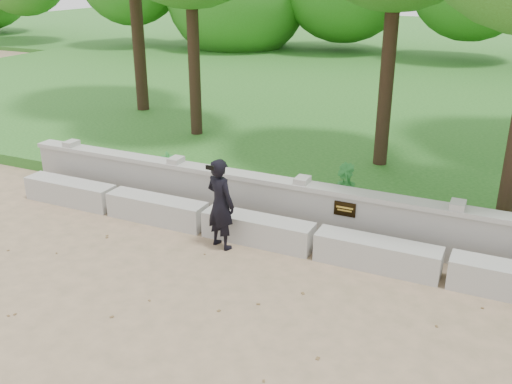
{
  "coord_description": "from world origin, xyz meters",
  "views": [
    {
      "loc": [
        2.6,
        -5.84,
        4.3
      ],
      "look_at": [
        -0.92,
        1.66,
        1.0
      ],
      "focal_mm": 40.0,
      "sensor_mm": 36.0,
      "label": 1
    }
  ],
  "objects": [
    {
      "name": "shrub_b",
      "position": [
        -0.08,
        3.73,
        0.59
      ],
      "size": [
        0.49,
        0.48,
        0.69
      ],
      "primitive_type": "imported",
      "rotation": [
        0.0,
        0.0,
        2.42
      ],
      "color": "#29782F",
      "rests_on": "lawn"
    },
    {
      "name": "concrete_bench",
      "position": [
        0.0,
        1.9,
        0.22
      ],
      "size": [
        11.9,
        0.45,
        0.45
      ],
      "color": "#A7A59E",
      "rests_on": "ground"
    },
    {
      "name": "shrub_d",
      "position": [
        -0.1,
        3.9,
        0.56
      ],
      "size": [
        0.47,
        0.47,
        0.63
      ],
      "primitive_type": "imported",
      "rotation": [
        0.0,
        0.0,
        5.4
      ],
      "color": "#29782F",
      "rests_on": "lawn"
    },
    {
      "name": "shrub_a",
      "position": [
        -3.65,
        3.3,
        0.53
      ],
      "size": [
        0.33,
        0.35,
        0.56
      ],
      "primitive_type": "imported",
      "rotation": [
        0.0,
        0.0,
        0.93
      ],
      "color": "#29782F",
      "rests_on": "lawn"
    },
    {
      "name": "parapet_wall",
      "position": [
        0.0,
        2.6,
        0.46
      ],
      "size": [
        12.5,
        0.35,
        0.9
      ],
      "color": "#9D9B94",
      "rests_on": "ground"
    },
    {
      "name": "ground",
      "position": [
        0.0,
        0.0,
        0.0
      ],
      "size": [
        80.0,
        80.0,
        0.0
      ],
      "primitive_type": "plane",
      "color": "#A28363",
      "rests_on": "ground"
    },
    {
      "name": "lawn",
      "position": [
        0.0,
        14.0,
        0.12
      ],
      "size": [
        40.0,
        22.0,
        0.25
      ],
      "primitive_type": "cube",
      "color": "#205719",
      "rests_on": "ground"
    },
    {
      "name": "man_main",
      "position": [
        -1.48,
        1.51,
        0.76
      ],
      "size": [
        0.64,
        0.6,
        1.52
      ],
      "color": "black",
      "rests_on": "ground"
    }
  ]
}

